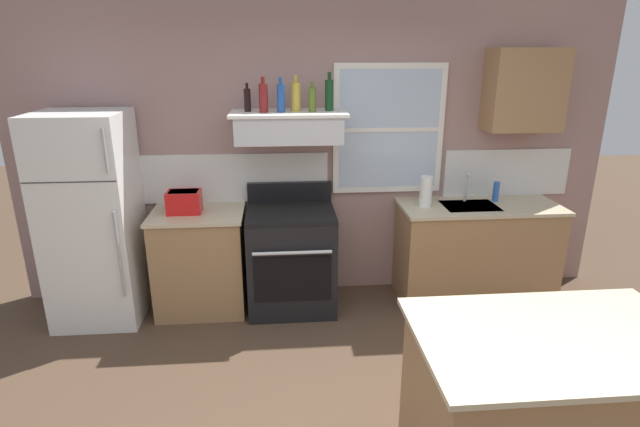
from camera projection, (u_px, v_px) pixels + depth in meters
The scene contains 18 objects.
back_wall at pixel (319, 151), 4.54m from camera, with size 5.40×0.11×2.70m.
refrigerator at pixel (93, 220), 4.17m from camera, with size 0.70×0.72×1.77m.
counter_left_of_stove at pixel (201, 261), 4.43m from camera, with size 0.79×0.63×0.91m.
toaster at pixel (184, 201), 4.24m from camera, with size 0.30×0.20×0.19m.
stove_range at pixel (291, 258), 4.46m from camera, with size 0.76×0.69×1.09m.
range_hood_shelf at pixel (289, 126), 4.18m from camera, with size 0.96×0.52×0.24m.
bottle_balsamic_dark at pixel (247, 100), 4.12m from camera, with size 0.06×0.06×0.23m.
bottle_red_label_wine at pixel (263, 97), 4.06m from camera, with size 0.07×0.07×0.28m.
bottle_blue_liqueur at pixel (281, 98), 4.06m from camera, with size 0.07×0.07×0.28m.
bottle_champagne_gold_foil at pixel (296, 96), 4.12m from camera, with size 0.08×0.08×0.29m.
bottle_olive_oil_square at pixel (312, 99), 4.11m from camera, with size 0.06×0.06×0.24m.
bottle_dark_green_wine at pixel (329, 95), 4.16m from camera, with size 0.07×0.07×0.31m.
counter_right_with_sink at pixel (475, 251), 4.63m from camera, with size 1.43×0.63×0.91m.
sink_faucet at pixel (467, 183), 4.52m from camera, with size 0.03×0.17×0.28m.
paper_towel_roll at pixel (426, 191), 4.41m from camera, with size 0.11×0.11×0.27m, color white.
dish_soap_bottle at pixel (496, 191), 4.57m from camera, with size 0.06×0.06×0.18m, color blue.
kitchen_island at pixel (546, 412), 2.59m from camera, with size 1.40×0.90×0.91m.
upper_cabinet_right at pixel (524, 90), 4.34m from camera, with size 0.64×0.32×0.70m.
Camera 1 is at (-0.34, -2.25, 2.25)m, focal length 28.13 mm.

